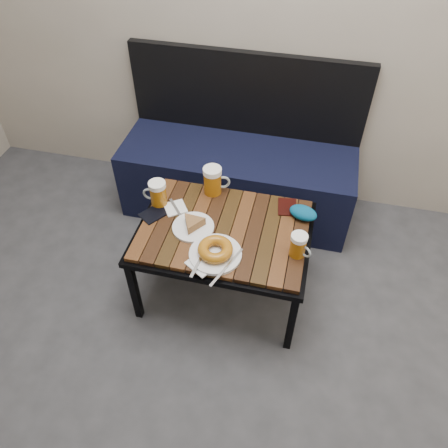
% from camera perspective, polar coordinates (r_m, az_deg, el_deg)
% --- Properties ---
extents(bench, '(1.40, 0.50, 0.95)m').
position_cam_1_polar(bench, '(2.74, 1.83, 6.75)').
color(bench, black).
rests_on(bench, ground).
extents(cafe_table, '(0.84, 0.62, 0.47)m').
position_cam_1_polar(cafe_table, '(2.14, 0.00, -1.36)').
color(cafe_table, black).
rests_on(cafe_table, ground).
extents(beer_mug_left, '(0.13, 0.09, 0.14)m').
position_cam_1_polar(beer_mug_left, '(2.21, -8.66, 3.97)').
color(beer_mug_left, '#9A580C').
rests_on(beer_mug_left, cafe_table).
extents(beer_mug_centre, '(0.15, 0.11, 0.15)m').
position_cam_1_polar(beer_mug_centre, '(2.25, -1.43, 5.70)').
color(beer_mug_centre, '#9A580C').
rests_on(beer_mug_centre, cafe_table).
extents(beer_mug_right, '(0.11, 0.10, 0.12)m').
position_cam_1_polar(beer_mug_right, '(1.97, 9.72, -2.75)').
color(beer_mug_right, '#9A580C').
rests_on(beer_mug_right, cafe_table).
extents(plate_pie, '(0.20, 0.20, 0.06)m').
position_cam_1_polar(plate_pie, '(2.09, -4.06, -0.11)').
color(plate_pie, white).
rests_on(plate_pie, cafe_table).
extents(plate_bagel, '(0.24, 0.31, 0.07)m').
position_cam_1_polar(plate_bagel, '(1.97, -1.14, -3.59)').
color(plate_bagel, white).
rests_on(plate_bagel, cafe_table).
extents(napkin_left, '(0.14, 0.14, 0.01)m').
position_cam_1_polar(napkin_left, '(2.21, -6.38, 2.10)').
color(napkin_left, white).
rests_on(napkin_left, cafe_table).
extents(napkin_right, '(0.16, 0.15, 0.01)m').
position_cam_1_polar(napkin_right, '(1.95, -2.96, -5.27)').
color(napkin_right, white).
rests_on(napkin_right, cafe_table).
extents(passport_navy, '(0.16, 0.17, 0.01)m').
position_cam_1_polar(passport_navy, '(2.20, -9.08, 1.36)').
color(passport_navy, black).
rests_on(passport_navy, cafe_table).
extents(passport_burgundy, '(0.11, 0.14, 0.01)m').
position_cam_1_polar(passport_burgundy, '(2.23, 8.26, 2.22)').
color(passport_burgundy, black).
rests_on(passport_burgundy, cafe_table).
extents(knit_pouch, '(0.16, 0.13, 0.06)m').
position_cam_1_polar(knit_pouch, '(2.17, 10.30, 1.45)').
color(knit_pouch, navy).
rests_on(knit_pouch, cafe_table).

